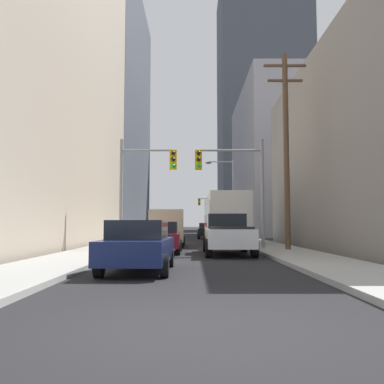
% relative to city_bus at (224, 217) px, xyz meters
% --- Properties ---
extents(ground_plane, '(400.00, 400.00, 0.00)m').
position_rel_city_bus_xyz_m(ground_plane, '(-2.35, -23.82, -1.93)').
color(ground_plane, black).
extents(sidewalk_left, '(2.74, 160.00, 0.15)m').
position_rel_city_bus_xyz_m(sidewalk_left, '(-6.92, 26.18, -1.85)').
color(sidewalk_left, '#9E9E99').
rests_on(sidewalk_left, ground).
extents(sidewalk_right, '(2.74, 160.00, 0.15)m').
position_rel_city_bus_xyz_m(sidewalk_right, '(2.23, 26.18, -1.85)').
color(sidewalk_right, '#9E9E99').
rests_on(sidewalk_right, ground).
extents(city_bus, '(2.67, 11.51, 3.40)m').
position_rel_city_bus_xyz_m(city_bus, '(0.00, 0.00, 0.00)').
color(city_bus, silver).
rests_on(city_bus, ground).
extents(pickup_truck_white, '(2.20, 5.41, 1.90)m').
position_rel_city_bus_xyz_m(pickup_truck_white, '(-0.67, -10.44, -1.00)').
color(pickup_truck_white, white).
rests_on(pickup_truck_white, ground).
extents(cargo_van_beige, '(2.16, 5.26, 2.26)m').
position_rel_city_bus_xyz_m(cargo_van_beige, '(-3.89, -3.66, -0.64)').
color(cargo_van_beige, '#C6B793').
rests_on(cargo_van_beige, ground).
extents(sedan_navy, '(1.95, 4.25, 1.52)m').
position_rel_city_bus_xyz_m(sedan_navy, '(-3.92, -17.31, -1.16)').
color(sedan_navy, '#141E4C').
rests_on(sedan_navy, ground).
extents(sedan_maroon, '(1.95, 4.23, 1.52)m').
position_rel_city_bus_xyz_m(sedan_maroon, '(-3.84, -9.62, -1.16)').
color(sedan_maroon, maroon).
rests_on(sedan_maroon, ground).
extents(sedan_black, '(1.95, 4.26, 1.52)m').
position_rel_city_bus_xyz_m(sedan_black, '(-0.83, 9.92, -1.16)').
color(sedan_black, black).
rests_on(sedan_black, ground).
extents(sedan_grey, '(1.95, 4.26, 1.52)m').
position_rel_city_bus_xyz_m(sedan_grey, '(-0.65, 18.75, -1.16)').
color(sedan_grey, slate).
rests_on(sedan_grey, ground).
extents(traffic_signal_near_left, '(3.08, 0.44, 6.00)m').
position_rel_city_bus_xyz_m(traffic_signal_near_left, '(-4.87, -7.77, 2.08)').
color(traffic_signal_near_left, gray).
rests_on(traffic_signal_near_left, ground).
extents(traffic_signal_near_right, '(3.72, 0.44, 6.00)m').
position_rel_city_bus_xyz_m(traffic_signal_near_right, '(-0.12, -7.76, 2.11)').
color(traffic_signal_near_right, gray).
rests_on(traffic_signal_near_right, ground).
extents(traffic_signal_far_right, '(2.93, 0.44, 6.00)m').
position_rel_city_bus_xyz_m(traffic_signal_far_right, '(0.24, 33.65, 2.07)').
color(traffic_signal_far_right, gray).
rests_on(traffic_signal_far_right, ground).
extents(utility_pole_right, '(2.20, 0.28, 10.24)m').
position_rel_city_bus_xyz_m(utility_pole_right, '(2.50, -8.94, 3.47)').
color(utility_pole_right, brown).
rests_on(utility_pole_right, ground).
extents(street_lamp_right, '(2.69, 0.32, 7.50)m').
position_rel_city_bus_xyz_m(street_lamp_right, '(1.12, 8.57, 2.64)').
color(street_lamp_right, gray).
rests_on(street_lamp_right, ground).
extents(building_left_mid_office, '(18.83, 25.95, 33.93)m').
position_rel_city_bus_xyz_m(building_left_mid_office, '(-18.97, 25.93, 15.04)').
color(building_left_mid_office, '#4C515B').
rests_on(building_left_mid_office, ground).
extents(building_right_mid_block, '(20.20, 22.66, 18.45)m').
position_rel_city_bus_xyz_m(building_right_mid_block, '(14.11, 22.41, 7.30)').
color(building_right_mid_block, '#93939E').
rests_on(building_right_mid_block, ground).
extents(building_right_far_highrise, '(20.25, 19.91, 57.78)m').
position_rel_city_bus_xyz_m(building_right_far_highrise, '(14.36, 64.22, 26.96)').
color(building_right_far_highrise, '#4C515B').
rests_on(building_right_far_highrise, ground).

